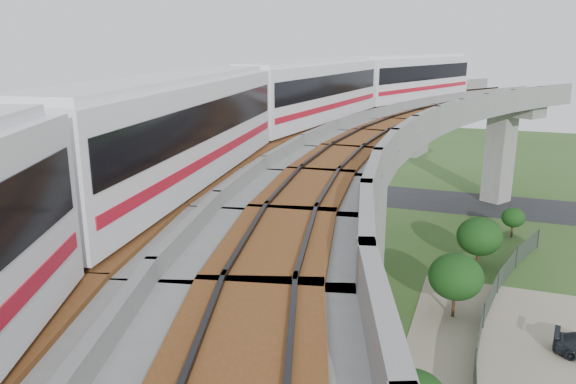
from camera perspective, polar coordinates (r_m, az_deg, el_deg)
name	(u,v)px	position (r m, az deg, el deg)	size (l,w,h in m)	color
ground	(302,344)	(29.95, 1.41, -15.20)	(160.00, 160.00, 0.00)	#304F1F
asphalt_road	(398,197)	(57.15, 11.12, -0.48)	(60.00, 8.00, 0.03)	#232326
viaduct	(384,180)	(25.62, 9.71, 1.21)	(19.58, 73.98, 11.40)	#99968E
metro_train	(300,108)	(24.34, 1.18, 8.49)	(11.51, 61.33, 3.64)	white
fence	(505,368)	(28.45, 21.19, -16.34)	(3.87, 38.73, 1.50)	#2D382D
tree_0	(513,218)	(47.65, 21.92, -2.43)	(1.81, 1.81, 2.42)	#382314
tree_1	(479,236)	(40.35, 18.87, -4.29)	(3.05, 3.05, 3.56)	#382314
tree_2	(456,277)	(32.78, 16.68, -8.24)	(3.02, 3.02, 3.76)	#382314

